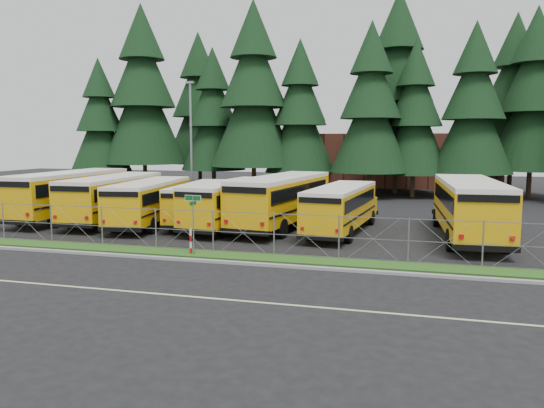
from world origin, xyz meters
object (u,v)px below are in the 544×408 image
Objects in this scene: bus_1 at (116,199)px; bus_6 at (342,209)px; bus_5 at (284,202)px; bus_4 at (234,204)px; striped_bollard at (191,242)px; bus_3 at (203,204)px; bus_2 at (152,203)px; bus_0 at (73,195)px; bus_east at (468,210)px; light_standard at (191,138)px; street_sign at (193,212)px.

bus_1 is 14.82m from bus_6.
bus_4 is at bearing -158.45° from bus_5.
bus_5 is 10.04× the size of striped_bollard.
bus_3 is 2.47m from bus_4.
bus_5 is 9.00m from striped_bollard.
bus_1 is at bearing 159.69° from bus_2.
bus_2 is at bearing -172.58° from bus_6.
bus_0 is 14.84m from striped_bollard.
bus_0 is 11.62m from bus_4.
bus_4 is (2.36, -0.72, 0.12)m from bus_3.
bus_1 is 21.61m from bus_east.
light_standard is (-7.74, 11.23, 4.10)m from bus_4.
bus_5 reaches higher than bus_3.
bus_east is (10.45, -1.10, 0.02)m from bus_5.
bus_1 reaches higher than bus_2.
bus_3 is 12.53m from light_standard.
bus_0 reaches higher than striped_bollard.
bus_5 is (14.60, 0.37, -0.01)m from bus_0.
bus_5 reaches higher than street_sign.
bus_3 reaches higher than striped_bollard.
bus_1 is at bearing -169.03° from bus_5.
bus_0 is 1.00× the size of bus_east.
bus_4 is (11.62, -0.36, -0.19)m from bus_0.
bus_1 is 0.93× the size of bus_east.
bus_1 reaches higher than bus_3.
bus_5 is at bearing 19.66° from bus_4.
bus_0 is at bearing -175.89° from bus_4.
bus_3 is 15.83m from bus_east.
bus_0 is 1.20× the size of light_standard.
bus_5 is 1.17× the size of bus_6.
bus_east reaches higher than bus_4.
bus_0 is 6.49m from bus_2.
striped_bollard is at bearing -46.25° from bus_1.
bus_1 is at bearing -175.60° from bus_6.
street_sign is 21.48m from light_standard.
bus_2 is 1.05× the size of light_standard.
bus_0 is at bearing 171.76° from bus_1.
bus_east is (15.79, -1.09, 0.31)m from bus_3.
light_standard is at bearing 147.11° from bus_6.
bus_2 is at bearing 128.65° from striped_bollard.
bus_0 reaches higher than bus_6.
bus_1 is 1.16× the size of bus_3.
bus_6 is 1.02× the size of light_standard.
bus_east is 24.45m from light_standard.
striped_bollard is (-5.99, -7.71, -0.75)m from bus_6.
bus_1 is 11.96m from striped_bollard.
bus_5 is at bearing 170.98° from bus_east.
bus_3 is 0.95× the size of bus_6.
light_standard is at bearing 94.81° from bus_2.
striped_bollard is (-0.24, 0.22, -1.43)m from street_sign.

